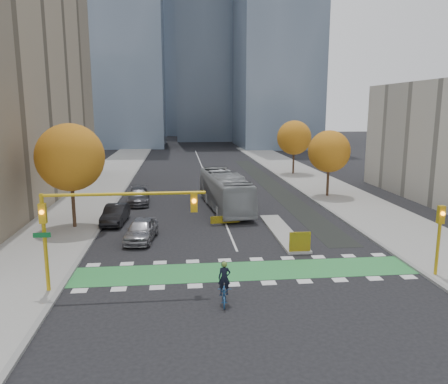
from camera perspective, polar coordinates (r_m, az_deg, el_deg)
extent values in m
plane|color=black|center=(24.50, 3.32, -11.51)|extent=(300.00, 300.00, 0.00)
cube|color=gray|center=(44.43, -18.53, -1.70)|extent=(7.00, 120.00, 0.15)
cube|color=gray|center=(46.64, 15.86, -0.97)|extent=(7.00, 120.00, 0.15)
cube|color=gray|center=(43.80, -14.05, -1.63)|extent=(0.30, 120.00, 0.16)
cube|color=gray|center=(45.47, 11.76, -1.08)|extent=(0.30, 120.00, 0.16)
cube|color=#2C883F|center=(25.87, 2.78, -10.24)|extent=(20.00, 3.00, 0.01)
cube|color=silver|center=(63.15, -2.51, 2.40)|extent=(0.15, 70.00, 0.01)
cube|color=black|center=(54.34, 6.06, 0.96)|extent=(2.50, 50.00, 0.01)
cube|color=gray|center=(33.58, 7.62, -5.19)|extent=(1.60, 10.00, 0.16)
cube|color=yellow|center=(28.93, 9.88, -6.42)|extent=(1.40, 0.12, 1.30)
cube|color=#47566B|center=(111.86, 6.87, 21.47)|extent=(18.00, 24.00, 60.00)
cube|color=#47566B|center=(165.22, -6.40, 21.53)|extent=(26.00, 26.00, 80.00)
cylinder|color=#332114|center=(35.96, -19.14, -0.46)|extent=(0.28, 0.28, 5.25)
sphere|color=#B26715|center=(35.52, -19.44, 4.29)|extent=(5.20, 5.20, 5.20)
cylinder|color=#332114|center=(47.58, 13.43, 2.07)|extent=(0.28, 0.28, 4.55)
sphere|color=#B26715|center=(47.26, 13.57, 5.19)|extent=(4.40, 4.40, 4.40)
cylinder|color=#332114|center=(62.87, 9.07, 4.48)|extent=(0.28, 0.28, 4.90)
sphere|color=#B26715|center=(62.62, 9.15, 7.03)|extent=(4.80, 4.80, 4.80)
cylinder|color=#BF9914|center=(23.84, -22.32, -6.35)|extent=(0.20, 0.20, 5.20)
cylinder|color=#BF9914|center=(22.42, -12.94, -0.26)|extent=(8.20, 0.16, 0.16)
cube|color=#BF9914|center=(23.44, -22.60, -2.60)|extent=(0.35, 0.28, 1.00)
sphere|color=orange|center=(23.25, -22.75, -2.46)|extent=(0.22, 0.22, 0.22)
cube|color=#BF9914|center=(22.36, -3.95, -1.34)|extent=(0.35, 0.28, 1.00)
sphere|color=orange|center=(22.17, -3.94, -1.19)|extent=(0.22, 0.22, 0.22)
cube|color=#0C5926|center=(23.31, -22.70, -5.22)|extent=(0.85, 0.04, 0.25)
cylinder|color=#BF9914|center=(27.08, 26.19, -5.96)|extent=(0.18, 0.18, 4.00)
cube|color=#BF9914|center=(26.69, 26.47, -2.66)|extent=(0.35, 0.28, 1.00)
sphere|color=orange|center=(26.53, 26.70, -2.54)|extent=(0.22, 0.22, 0.22)
imported|color=navy|center=(21.69, 0.05, -13.16)|extent=(0.81, 1.90, 0.97)
imported|color=black|center=(21.37, 0.05, -11.14)|extent=(0.63, 0.45, 1.65)
sphere|color=#597F2D|center=(21.12, 0.05, -9.42)|extent=(0.28, 0.28, 0.28)
imported|color=#95999C|center=(40.91, 0.13, 0.15)|extent=(4.13, 12.46, 3.41)
imported|color=#99989D|center=(31.83, -10.76, -4.85)|extent=(2.51, 4.90, 1.60)
imported|color=black|center=(36.93, -14.01, -2.84)|extent=(1.96, 4.76, 1.53)
imported|color=#47474B|center=(44.00, -11.11, -0.55)|extent=(2.37, 5.30, 1.51)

